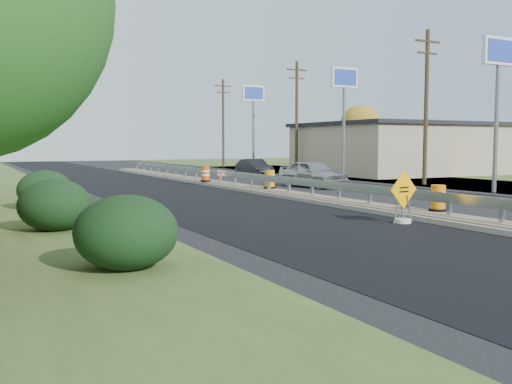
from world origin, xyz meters
name	(u,v)px	position (x,y,z in m)	size (l,w,h in m)	color
ground	(369,210)	(0.00, 0.00, 0.00)	(140.00, 140.00, 0.00)	black
milled_overlay	(173,194)	(-4.40, 10.00, 0.01)	(7.20, 120.00, 0.01)	black
median	(269,191)	(0.00, 8.00, 0.11)	(1.60, 55.00, 0.23)	gray
guardrail	(260,178)	(0.00, 9.00, 0.73)	(0.10, 46.15, 0.72)	silver
retail_building_near	(415,148)	(20.99, 20.00, 2.16)	(18.50, 12.50, 4.27)	tan
pylon_sign_south	(498,66)	(10.50, 3.00, 6.48)	(2.20, 0.30, 7.90)	slate
pylon_sign_mid	(344,88)	(10.50, 16.00, 6.48)	(2.20, 0.30, 7.90)	slate
pylon_sign_north	(253,101)	(10.50, 30.00, 6.48)	(2.20, 0.30, 7.90)	slate
utility_pole_smid	(426,104)	(11.50, 9.00, 4.93)	(1.90, 0.26, 9.40)	#473523
utility_pole_nmid	(297,115)	(11.50, 24.00, 4.93)	(1.90, 0.26, 9.40)	#473523
utility_pole_north	(223,121)	(11.50, 39.00, 4.93)	(1.90, 0.26, 9.40)	#473523
hedge_south	(126,232)	(-11.00, -6.00, 0.76)	(2.09, 2.09, 1.52)	black
hedge_mid	(55,205)	(-11.50, 0.00, 0.76)	(2.09, 2.09, 1.52)	black
hedge_north	(45,190)	(-11.00, 6.00, 0.76)	(2.09, 2.09, 1.52)	black
tree_far_yellow	(360,126)	(26.00, 34.00, 4.54)	(4.62, 4.62, 6.86)	#473523
caution_sign	(403,210)	(-1.46, -3.47, 0.43)	(1.22, 0.51, 1.69)	white
barrel_median_near	(438,199)	(0.55, -2.96, 0.66)	(0.61, 0.61, 0.89)	black
barrel_median_mid	(270,180)	(0.29, 8.44, 0.68)	(0.64, 0.64, 0.94)	black
barrel_median_far	(205,174)	(-0.55, 15.03, 0.67)	(0.63, 0.63, 0.92)	black
barrel_shoulder_mid	(296,172)	(8.64, 19.42, 0.39)	(0.56, 0.56, 0.82)	black
car_silver	(313,173)	(4.37, 10.65, 0.80)	(1.89, 4.69, 1.60)	#A7A7AB
car_dark_mid	(254,168)	(6.24, 21.64, 0.68)	(1.44, 4.14, 1.36)	black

